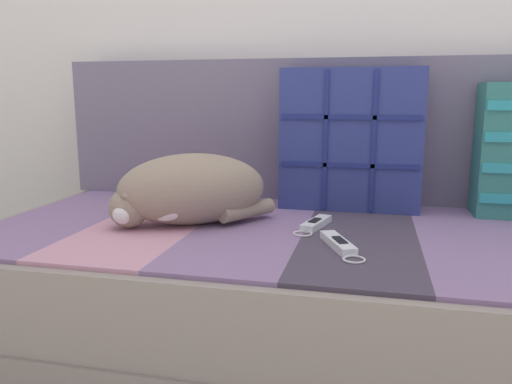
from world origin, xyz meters
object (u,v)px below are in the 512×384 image
object	(u,v)px
couch	(357,301)
sleeping_cat	(187,191)
game_remote_near	(315,224)
game_remote_far	(339,244)
throw_pillow_quilted	(350,140)

from	to	relation	value
couch	sleeping_cat	xyz separation A→B (m)	(-0.45, -0.06, 0.29)
sleeping_cat	game_remote_near	bearing A→B (deg)	7.85
couch	game_remote_near	world-z (taller)	game_remote_near
couch	game_remote_far	world-z (taller)	game_remote_far
sleeping_cat	game_remote_far	size ratio (longest dim) A/B	2.14
throw_pillow_quilted	game_remote_far	bearing A→B (deg)	-89.87
sleeping_cat	game_remote_near	xyz separation A→B (m)	(0.33, 0.05, -0.08)
throw_pillow_quilted	game_remote_far	xyz separation A→B (m)	(0.00, -0.42, -0.20)
game_remote_near	game_remote_far	size ratio (longest dim) A/B	0.95
couch	game_remote_far	bearing A→B (deg)	-103.49
throw_pillow_quilted	sleeping_cat	size ratio (longest dim) A/B	0.97
throw_pillow_quilted	game_remote_near	size ratio (longest dim) A/B	2.19
throw_pillow_quilted	game_remote_far	distance (m)	0.47
couch	throw_pillow_quilted	size ratio (longest dim) A/B	4.94
game_remote_far	couch	bearing A→B (deg)	76.51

